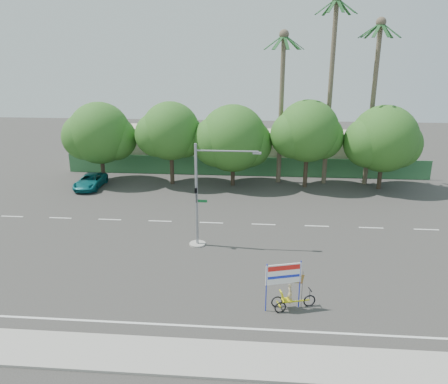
{
  "coord_description": "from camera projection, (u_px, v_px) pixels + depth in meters",
  "views": [
    {
      "loc": [
        1.58,
        -22.93,
        12.59
      ],
      "look_at": [
        -0.77,
        4.97,
        3.5
      ],
      "focal_mm": 35.0,
      "sensor_mm": 36.0,
      "label": 1
    }
  ],
  "objects": [
    {
      "name": "tree_far_left",
      "position": [
        99.0,
        135.0,
        42.46
      ],
      "size": [
        7.14,
        6.0,
        7.96
      ],
      "color": "#473828",
      "rests_on": "ground"
    },
    {
      "name": "tree_right",
      "position": [
        307.0,
        133.0,
        40.72
      ],
      "size": [
        6.9,
        5.8,
        8.36
      ],
      "color": "#473828",
      "rests_on": "ground"
    },
    {
      "name": "fence",
      "position": [
        244.0,
        166.0,
        45.82
      ],
      "size": [
        38.0,
        0.08,
        2.0
      ],
      "primitive_type": "cube",
      "color": "#336B3D",
      "rests_on": "ground"
    },
    {
      "name": "building_right",
      "position": [
        317.0,
        151.0,
        49.2
      ],
      "size": [
        14.0,
        8.0,
        3.6
      ],
      "primitive_type": "cube",
      "color": "beige",
      "rests_on": "ground"
    },
    {
      "name": "palm_mid",
      "position": [
        374.0,
        87.0,
        40.37
      ],
      "size": [
        3.73,
        3.79,
        15.45
      ],
      "color": "#70604C",
      "rests_on": "ground"
    },
    {
      "name": "ground",
      "position": [
        230.0,
        275.0,
        25.75
      ],
      "size": [
        120.0,
        120.0,
        0.0
      ],
      "primitive_type": "plane",
      "color": "#33302D",
      "rests_on": "ground"
    },
    {
      "name": "pickup_truck",
      "position": [
        90.0,
        181.0,
        41.84
      ],
      "size": [
        2.24,
        4.74,
        1.31
      ],
      "primitive_type": "imported",
      "rotation": [
        0.0,
        0.0,
        0.01
      ],
      "color": "#0F656B",
      "rests_on": "ground"
    },
    {
      "name": "tree_left",
      "position": [
        170.0,
        133.0,
        41.81
      ],
      "size": [
        6.66,
        5.6,
        8.07
      ],
      "color": "#473828",
      "rests_on": "ground"
    },
    {
      "name": "tree_center",
      "position": [
        232.0,
        140.0,
        41.51
      ],
      "size": [
        7.62,
        6.4,
        7.85
      ],
      "color": "#473828",
      "rests_on": "ground"
    },
    {
      "name": "traffic_signal",
      "position": [
        201.0,
        204.0,
        28.8
      ],
      "size": [
        4.72,
        1.1,
        7.0
      ],
      "color": "gray",
      "rests_on": "ground"
    },
    {
      "name": "tree_far_right",
      "position": [
        383.0,
        141.0,
        40.34
      ],
      "size": [
        7.38,
        6.2,
        7.94
      ],
      "color": "#473828",
      "rests_on": "ground"
    },
    {
      "name": "trike_billboard",
      "position": [
        288.0,
        290.0,
        22.04
      ],
      "size": [
        2.64,
        1.07,
        2.68
      ],
      "rotation": [
        0.0,
        0.0,
        0.28
      ],
      "color": "black",
      "rests_on": "ground"
    },
    {
      "name": "sidewalk_near",
      "position": [
        217.0,
        359.0,
        18.62
      ],
      "size": [
        50.0,
        2.4,
        0.12
      ],
      "primitive_type": "cube",
      "color": "gray",
      "rests_on": "ground"
    },
    {
      "name": "building_left",
      "position": [
        160.0,
        147.0,
        50.57
      ],
      "size": [
        12.0,
        8.0,
        4.0
      ],
      "primitive_type": "cube",
      "color": "beige",
      "rests_on": "ground"
    },
    {
      "name": "palm_short",
      "position": [
        282.0,
        92.0,
        41.21
      ],
      "size": [
        3.73,
        3.79,
        14.45
      ],
      "color": "#70604C",
      "rests_on": "ground"
    },
    {
      "name": "palm_tall",
      "position": [
        331.0,
        75.0,
        40.36
      ],
      "size": [
        3.73,
        3.79,
        17.45
      ],
      "color": "#70604C",
      "rests_on": "ground"
    }
  ]
}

